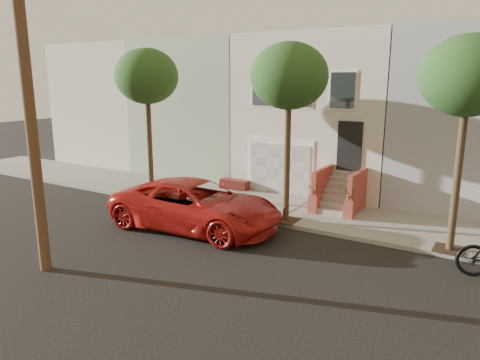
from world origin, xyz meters
The scene contains 7 objects.
ground centered at (0.00, 0.00, 0.00)m, with size 90.00×90.00×0.00m, color black.
sidewalk centered at (0.00, 5.35, 0.07)m, with size 40.00×3.70×0.15m, color gray.
house_row centered at (0.00, 11.19, 3.64)m, with size 33.10×11.70×7.00m.
tree_left centered at (-5.50, 3.90, 5.26)m, with size 2.70×2.57×6.30m.
tree_mid centered at (1.00, 3.90, 5.26)m, with size 2.70×2.57×6.30m.
tree_right centered at (6.50, 3.90, 5.26)m, with size 2.70×2.57×6.30m.
pickup_truck centered at (-1.50, 1.81, 0.86)m, with size 2.85×6.18×1.72m, color #B31B16.
Camera 1 is at (7.71, -10.31, 5.24)m, focal length 33.46 mm.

